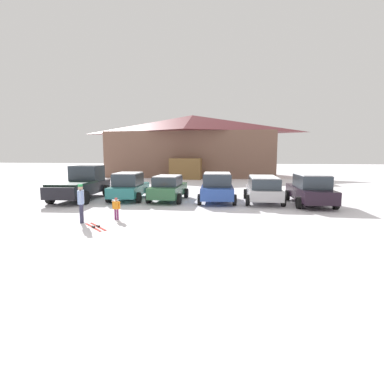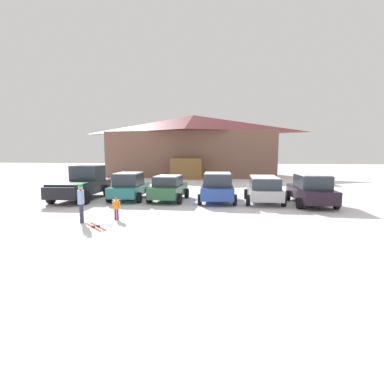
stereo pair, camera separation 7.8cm
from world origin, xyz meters
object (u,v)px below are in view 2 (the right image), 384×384
(parked_teal_hatchback, at_px, (129,186))
(parked_black_sedan, at_px, (311,189))
(ski_lodge, at_px, (193,145))
(parked_silver_wagon, at_px, (264,188))
(pickup_truck, at_px, (82,184))
(skier_adult_in_blue_parka, at_px, (81,201))
(skier_child_in_orange_jacket, at_px, (116,207))
(parked_blue_hatchback, at_px, (217,187))
(pair_of_skis, at_px, (95,227))
(parked_green_coupe, at_px, (169,188))

(parked_teal_hatchback, bearing_deg, parked_black_sedan, -2.63)
(parked_teal_hatchback, bearing_deg, ski_lodge, 86.24)
(ski_lodge, bearing_deg, parked_silver_wagon, -72.06)
(ski_lodge, height_order, pickup_truck, ski_lodge)
(skier_adult_in_blue_parka, bearing_deg, ski_lodge, 87.34)
(ski_lodge, bearing_deg, skier_child_in_orange_jacket, -90.08)
(parked_blue_hatchback, bearing_deg, pickup_truck, -179.79)
(parked_teal_hatchback, xyz_separation_m, pair_of_skis, (1.04, -7.18, -0.85))
(pair_of_skis, bearing_deg, skier_adult_in_blue_parka, 143.73)
(parked_blue_hatchback, relative_size, skier_child_in_orange_jacket, 4.27)
(parked_green_coupe, distance_m, parked_black_sedan, 8.47)
(parked_blue_hatchback, bearing_deg, parked_black_sedan, -3.61)
(parked_black_sedan, relative_size, skier_adult_in_blue_parka, 2.88)
(parked_blue_hatchback, relative_size, pickup_truck, 0.75)
(parked_black_sedan, height_order, skier_adult_in_blue_parka, parked_black_sedan)
(parked_green_coupe, distance_m, skier_adult_in_blue_parka, 6.86)
(parked_silver_wagon, xyz_separation_m, pair_of_skis, (-7.40, -7.18, -0.84))
(parked_green_coupe, height_order, parked_blue_hatchback, parked_blue_hatchback)
(skier_adult_in_blue_parka, bearing_deg, skier_child_in_orange_jacket, 30.28)
(parked_blue_hatchback, xyz_separation_m, parked_silver_wagon, (2.79, 0.16, -0.03))
(parked_teal_hatchback, relative_size, parked_silver_wagon, 0.99)
(ski_lodge, relative_size, pickup_truck, 3.81)
(parked_teal_hatchback, xyz_separation_m, parked_black_sedan, (11.05, -0.51, 0.02))
(parked_teal_hatchback, xyz_separation_m, parked_silver_wagon, (8.44, -0.00, -0.01))
(pickup_truck, xyz_separation_m, skier_adult_in_blue_parka, (3.20, -6.31, -0.05))
(parked_blue_hatchback, height_order, pickup_truck, pickup_truck)
(ski_lodge, xyz_separation_m, parked_black_sedan, (9.63, -22.17, -3.14))
(parked_teal_hatchback, height_order, parked_black_sedan, parked_black_sedan)
(ski_lodge, relative_size, pair_of_skis, 15.69)
(skier_child_in_orange_jacket, bearing_deg, ski_lodge, 89.92)
(parked_silver_wagon, bearing_deg, pickup_truck, -179.02)
(pickup_truck, bearing_deg, pair_of_skis, -59.42)
(ski_lodge, relative_size, parked_black_sedan, 4.46)
(parked_teal_hatchback, distance_m, parked_blue_hatchback, 5.64)
(parked_green_coupe, relative_size, pair_of_skis, 3.00)
(skier_adult_in_blue_parka, bearing_deg, pickup_truck, 116.92)
(parked_teal_hatchback, distance_m, parked_green_coupe, 2.59)
(skier_adult_in_blue_parka, bearing_deg, parked_silver_wagon, 38.01)
(skier_child_in_orange_jacket, bearing_deg, parked_blue_hatchback, 52.75)
(ski_lodge, height_order, skier_adult_in_blue_parka, ski_lodge)
(parked_silver_wagon, relative_size, pair_of_skis, 3.16)
(parked_silver_wagon, distance_m, parked_black_sedan, 2.66)
(skier_child_in_orange_jacket, bearing_deg, pickup_truck, 128.77)
(skier_child_in_orange_jacket, height_order, skier_adult_in_blue_parka, skier_adult_in_blue_parka)
(parked_teal_hatchback, distance_m, skier_adult_in_blue_parka, 6.51)
(parked_teal_hatchback, bearing_deg, pickup_truck, -176.34)
(parked_silver_wagon, bearing_deg, parked_black_sedan, -10.96)
(parked_green_coupe, relative_size, parked_silver_wagon, 0.95)
(ski_lodge, relative_size, parked_silver_wagon, 4.96)
(parked_green_coupe, distance_m, parked_blue_hatchback, 3.05)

